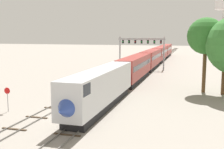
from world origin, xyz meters
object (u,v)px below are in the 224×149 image
Objects in this scene: stop_sign at (7,96)px; passenger_train at (151,59)px; trackside_tree_left at (206,36)px; signal_gantry at (142,45)px.

passenger_train is at bearing 77.96° from stop_sign.
signal_gantry is at bearing 118.90° from trackside_tree_left.
passenger_train reaches higher than stop_sign.
passenger_train is 9.09× the size of trackside_tree_left.
signal_gantry is 45.29m from stop_sign.
trackside_tree_left is at bearing 38.78° from stop_sign.
trackside_tree_left is (14.60, -26.45, 2.49)m from signal_gantry.
trackside_tree_left is (12.35, -28.93, 6.07)m from passenger_train.
passenger_train is 8.67× the size of signal_gantry.
passenger_train is 32.04m from trackside_tree_left.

